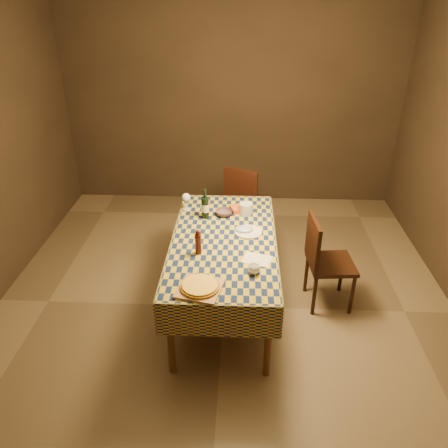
{
  "coord_description": "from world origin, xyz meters",
  "views": [
    {
      "loc": [
        0.15,
        -3.36,
        2.79
      ],
      "look_at": [
        0.0,
        0.05,
        0.9
      ],
      "focal_mm": 35.0,
      "sensor_mm": 36.0,
      "label": 1
    }
  ],
  "objects_px": {
    "pizza": "(200,286)",
    "white_plate": "(248,232)",
    "wine_bottle": "(205,207)",
    "cutting_board": "(200,288)",
    "chair_far": "(244,198)",
    "bowl": "(224,213)",
    "chair_right": "(323,258)",
    "dining_table": "(224,247)"
  },
  "relations": [
    {
      "from": "cutting_board",
      "to": "wine_bottle",
      "type": "relative_size",
      "value": 1.05
    },
    {
      "from": "chair_right",
      "to": "wine_bottle",
      "type": "bearing_deg",
      "value": 165.46
    },
    {
      "from": "pizza",
      "to": "white_plate",
      "type": "xyz_separation_m",
      "value": [
        0.37,
        0.87,
        -0.03
      ]
    },
    {
      "from": "dining_table",
      "to": "chair_right",
      "type": "height_order",
      "value": "chair_right"
    },
    {
      "from": "cutting_board",
      "to": "chair_right",
      "type": "bearing_deg",
      "value": 38.44
    },
    {
      "from": "dining_table",
      "to": "chair_right",
      "type": "relative_size",
      "value": 1.98
    },
    {
      "from": "pizza",
      "to": "white_plate",
      "type": "distance_m",
      "value": 0.95
    },
    {
      "from": "pizza",
      "to": "white_plate",
      "type": "bearing_deg",
      "value": 67.24
    },
    {
      "from": "bowl",
      "to": "white_plate",
      "type": "xyz_separation_m",
      "value": [
        0.24,
        -0.33,
        -0.02
      ]
    },
    {
      "from": "cutting_board",
      "to": "pizza",
      "type": "relative_size",
      "value": 0.81
    },
    {
      "from": "white_plate",
      "to": "chair_right",
      "type": "distance_m",
      "value": 0.76
    },
    {
      "from": "wine_bottle",
      "to": "chair_far",
      "type": "height_order",
      "value": "wine_bottle"
    },
    {
      "from": "dining_table",
      "to": "pizza",
      "type": "xyz_separation_m",
      "value": [
        -0.15,
        -0.74,
        0.11
      ]
    },
    {
      "from": "dining_table",
      "to": "wine_bottle",
      "type": "height_order",
      "value": "wine_bottle"
    },
    {
      "from": "pizza",
      "to": "chair_far",
      "type": "height_order",
      "value": "chair_far"
    },
    {
      "from": "dining_table",
      "to": "cutting_board",
      "type": "bearing_deg",
      "value": -101.17
    },
    {
      "from": "chair_right",
      "to": "chair_far",
      "type": "bearing_deg",
      "value": 120.35
    },
    {
      "from": "cutting_board",
      "to": "wine_bottle",
      "type": "distance_m",
      "value": 1.16
    },
    {
      "from": "white_plate",
      "to": "wine_bottle",
      "type": "bearing_deg",
      "value": 146.46
    },
    {
      "from": "bowl",
      "to": "white_plate",
      "type": "relative_size",
      "value": 0.66
    },
    {
      "from": "bowl",
      "to": "pizza",
      "type": "bearing_deg",
      "value": -96.01
    },
    {
      "from": "dining_table",
      "to": "chair_right",
      "type": "xyz_separation_m",
      "value": [
        0.93,
        0.12,
        -0.17
      ]
    },
    {
      "from": "cutting_board",
      "to": "chair_far",
      "type": "height_order",
      "value": "chair_far"
    },
    {
      "from": "dining_table",
      "to": "pizza",
      "type": "bearing_deg",
      "value": -101.17
    },
    {
      "from": "chair_far",
      "to": "cutting_board",
      "type": "bearing_deg",
      "value": -98.89
    },
    {
      "from": "bowl",
      "to": "wine_bottle",
      "type": "relative_size",
      "value": 0.55
    },
    {
      "from": "wine_bottle",
      "to": "chair_far",
      "type": "bearing_deg",
      "value": 68.53
    },
    {
      "from": "wine_bottle",
      "to": "chair_right",
      "type": "distance_m",
      "value": 1.22
    },
    {
      "from": "cutting_board",
      "to": "chair_right",
      "type": "distance_m",
      "value": 1.4
    },
    {
      "from": "cutting_board",
      "to": "white_plate",
      "type": "relative_size",
      "value": 1.24
    },
    {
      "from": "white_plate",
      "to": "chair_far",
      "type": "height_order",
      "value": "chair_far"
    },
    {
      "from": "bowl",
      "to": "cutting_board",
      "type": "bearing_deg",
      "value": -96.01
    },
    {
      "from": "pizza",
      "to": "bowl",
      "type": "bearing_deg",
      "value": 83.99
    },
    {
      "from": "pizza",
      "to": "bowl",
      "type": "xyz_separation_m",
      "value": [
        0.13,
        1.21,
        -0.01
      ]
    },
    {
      "from": "bowl",
      "to": "chair_right",
      "type": "height_order",
      "value": "chair_right"
    },
    {
      "from": "bowl",
      "to": "chair_right",
      "type": "distance_m",
      "value": 1.05
    },
    {
      "from": "dining_table",
      "to": "cutting_board",
      "type": "distance_m",
      "value": 0.76
    },
    {
      "from": "chair_far",
      "to": "chair_right",
      "type": "xyz_separation_m",
      "value": [
        0.75,
        -1.28,
        0.0
      ]
    },
    {
      "from": "bowl",
      "to": "wine_bottle",
      "type": "distance_m",
      "value": 0.21
    },
    {
      "from": "chair_far",
      "to": "pizza",
      "type": "bearing_deg",
      "value": -98.89
    },
    {
      "from": "dining_table",
      "to": "pizza",
      "type": "distance_m",
      "value": 0.76
    },
    {
      "from": "chair_far",
      "to": "chair_right",
      "type": "bearing_deg",
      "value": -59.65
    }
  ]
}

